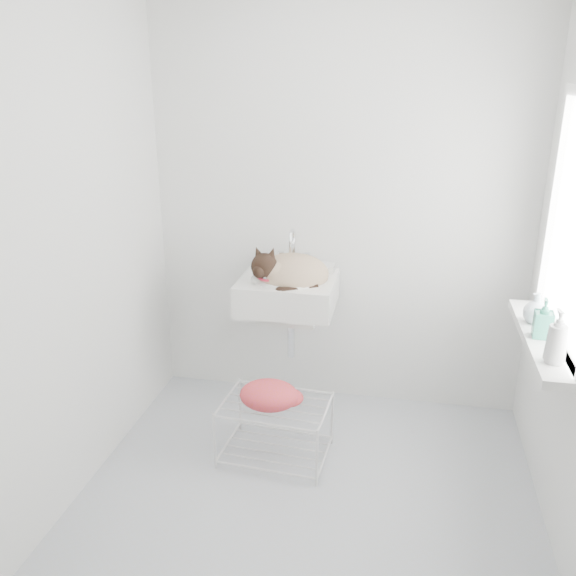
% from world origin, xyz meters
% --- Properties ---
extents(floor, '(2.20, 2.00, 0.02)m').
position_xyz_m(floor, '(0.00, 0.00, 0.00)').
color(floor, '#ADB1B6').
rests_on(floor, ground).
extents(back_wall, '(2.20, 0.02, 2.50)m').
position_xyz_m(back_wall, '(0.00, 1.00, 1.25)').
color(back_wall, white).
rests_on(back_wall, ground).
extents(left_wall, '(0.02, 2.00, 2.50)m').
position_xyz_m(left_wall, '(-1.10, 0.00, 1.25)').
color(left_wall, white).
rests_on(left_wall, ground).
extents(window_frame, '(0.04, 0.90, 1.10)m').
position_xyz_m(window_frame, '(1.07, 0.20, 1.35)').
color(window_frame, white).
rests_on(window_frame, right_wall).
extents(windowsill, '(0.16, 0.88, 0.04)m').
position_xyz_m(windowsill, '(1.01, 0.20, 0.83)').
color(windowsill, white).
rests_on(windowsill, right_wall).
extents(sink, '(0.54, 0.47, 0.21)m').
position_xyz_m(sink, '(-0.25, 0.74, 0.85)').
color(sink, white).
rests_on(sink, back_wall).
extents(faucet, '(0.20, 0.14, 0.20)m').
position_xyz_m(faucet, '(-0.25, 0.92, 0.99)').
color(faucet, silver).
rests_on(faucet, sink).
extents(cat, '(0.48, 0.43, 0.27)m').
position_xyz_m(cat, '(-0.24, 0.72, 0.89)').
color(cat, tan).
rests_on(cat, sink).
extents(wire_rack, '(0.56, 0.41, 0.32)m').
position_xyz_m(wire_rack, '(-0.22, 0.27, 0.15)').
color(wire_rack, silver).
rests_on(wire_rack, floor).
extents(towel, '(0.31, 0.22, 0.13)m').
position_xyz_m(towel, '(-0.25, 0.23, 0.35)').
color(towel, '#CD4310').
rests_on(towel, wire_rack).
extents(bottle_a, '(0.08, 0.08, 0.19)m').
position_xyz_m(bottle_a, '(1.00, -0.07, 0.85)').
color(bottle_a, silver).
rests_on(bottle_a, windowsill).
extents(bottle_b, '(0.09, 0.09, 0.18)m').
position_xyz_m(bottle_b, '(1.00, 0.18, 0.85)').
color(bottle_b, '#2F866D').
rests_on(bottle_b, windowsill).
extents(bottle_c, '(0.15, 0.15, 0.15)m').
position_xyz_m(bottle_c, '(1.00, 0.34, 0.85)').
color(bottle_c, white).
rests_on(bottle_c, windowsill).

